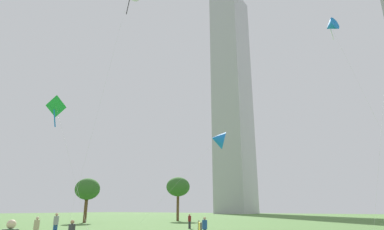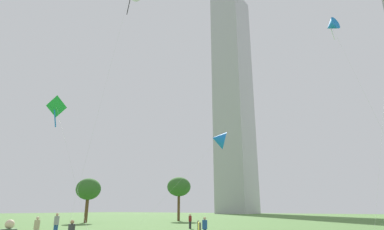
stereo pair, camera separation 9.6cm
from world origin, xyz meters
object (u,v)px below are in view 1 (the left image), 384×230
Objects in this scene: person_standing_1 at (205,227)px; distant_highrise_1 at (232,97)px; person_standing_4 at (56,223)px; kite_flying_3 at (56,108)px; park_tree_0 at (87,189)px; person_standing_3 at (36,227)px; kite_flying_1 at (331,26)px; park_tree_1 at (178,187)px; kite_flying_2 at (218,139)px; person_standing_5 at (190,220)px.

distant_highrise_1 reaches higher than person_standing_1.
kite_flying_3 is at bearing -161.95° from person_standing_4.
person_standing_3 is at bearing -45.37° from park_tree_0.
distant_highrise_1 is (-46.93, 109.45, 52.63)m from person_standing_1.
person_standing_3 is at bearing -71.05° from distant_highrise_1.
kite_flying_1 is at bearing -58.26° from distant_highrise_1.
park_tree_0 is at bearing -120.92° from park_tree_1.
person_standing_4 is 26.46m from kite_flying_2.
park_tree_1 is at bearing 106.68° from kite_flying_3.
park_tree_0 reaches higher than person_standing_3.
park_tree_0 is 107.51m from distant_highrise_1.
park_tree_1 is (-30.26, 11.45, -17.48)m from kite_flying_1.
kite_flying_3 is (-2.65, -25.24, -1.57)m from kite_flying_2.
park_tree_0 is (-18.16, 17.93, 4.08)m from person_standing_4.
park_tree_0 is (-38.53, -2.36, -18.33)m from kite_flying_1.
kite_flying_3 is (-3.93, -15.41, 9.59)m from person_standing_5.
kite_flying_2 reaches higher than person_standing_4.
person_standing_4 is 0.26× the size of park_tree_0.
kite_flying_3 reaches higher than person_standing_4.
park_tree_0 reaches higher than person_standing_4.
park_tree_0 is at bearing -176.49° from kite_flying_1.
distant_highrise_1 is at bearing 11.01° from person_standing_1.
person_standing_1 reaches higher than person_standing_5.
person_standing_1 is at bearing -52.36° from park_tree_1.
kite_flying_3 is 34.84m from park_tree_1.
person_standing_1 is at bearing -65.90° from distant_highrise_1.
person_standing_1 is 11.29m from person_standing_3.
distant_highrise_1 is (-24.79, 80.74, 47.58)m from park_tree_1.
distant_highrise_1 is (-38.64, 98.42, 52.63)m from person_standing_5.
person_standing_1 is at bearing -123.85° from person_standing_5.
kite_flying_1 is 2.17× the size of kite_flying_3.
person_standing_4 is 0.07× the size of kite_flying_1.
kite_flying_3 is 27.04m from park_tree_0.
person_standing_1 is at bearing -65.35° from kite_flying_2.
kite_flying_2 is 1.98× the size of park_tree_0.
kite_flying_3 is at bearing -46.66° from park_tree_0.
person_standing_4 is at bearing 111.07° from person_standing_3.
park_tree_1 is at bearing -72.04° from distant_highrise_1.
person_standing_4 is 1.13× the size of person_standing_5.
kite_flying_3 is (0.03, -1.34, 9.47)m from person_standing_4.
distant_highrise_1 is at bearing 40.64° from person_standing_5.
person_standing_1 is 29.51m from kite_flying_1.
person_standing_5 is 0.01× the size of distant_highrise_1.
kite_flying_3 is 126.55m from distant_highrise_1.
park_tree_1 reaches higher than person_standing_3.
person_standing_5 is 22.85m from park_tree_0.
person_standing_1 is 0.01× the size of distant_highrise_1.
park_tree_1 is at bearing 34.25° from person_standing_4.
person_standing_3 reaches higher than person_standing_1.
park_tree_0 is (-20.84, -5.96, -6.96)m from kite_flying_2.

